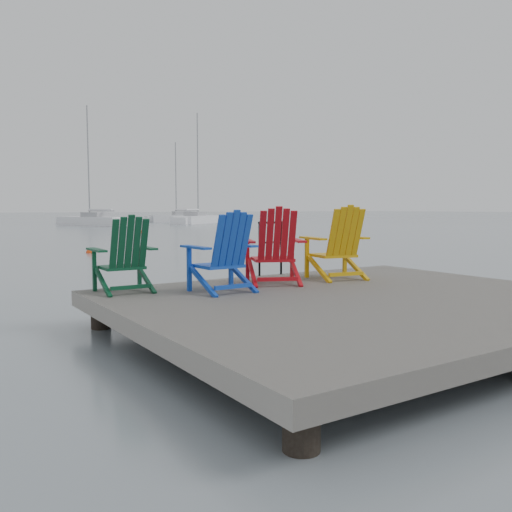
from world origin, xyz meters
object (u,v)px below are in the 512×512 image
sailboat_far (179,219)px  handrail (270,243)px  chair_blue (224,252)px  sailboat_mid (197,220)px  chair_green (125,255)px  buoy_c (142,233)px  buoy_d (132,227)px  sailboat_near (93,222)px  buoy_a (91,253)px  chair_red (274,247)px  chair_yellow (338,243)px

sailboat_far → handrail: bearing=161.9°
chair_blue → sailboat_mid: bearing=61.6°
chair_green → buoy_c: size_ratio=2.53×
chair_blue → sailboat_mid: sailboat_mid is taller
sailboat_mid → buoy_d: 11.19m
chair_green → sailboat_near: sailboat_near is taller
buoy_a → sailboat_mid: bearing=57.4°
sailboat_mid → chair_red: bearing=-67.2°
sailboat_near → buoy_d: 5.61m
sailboat_far → buoy_a: bearing=156.2°
handrail → chair_blue: bearing=-143.1°
chair_red → chair_yellow: bearing=20.5°
chair_blue → buoy_a: bearing=79.2°
sailboat_mid → buoy_c: (-12.94, -17.83, -0.36)m
chair_yellow → buoy_a: chair_yellow is taller
handrail → buoy_a: (0.51, 12.20, -1.04)m
handrail → chair_blue: (-1.57, -1.18, -0.01)m
chair_yellow → buoy_d: (10.76, 38.56, -1.07)m
sailboat_mid → buoy_a: size_ratio=33.22×
buoy_c → handrail: bearing=-106.7°
handrail → chair_green: (-2.68, -0.48, -0.04)m
chair_red → sailboat_mid: (21.26, 44.65, -0.70)m
sailboat_mid → buoy_d: size_ratio=30.52×
chair_red → chair_green: bearing=-168.1°
chair_yellow → buoy_d: bearing=85.1°
chair_blue → buoy_d: bearing=69.5°
handrail → chair_green: chair_green is taller
sailboat_far → buoy_d: size_ratio=24.70×
sailboat_near → sailboat_far: size_ratio=1.18×
handrail → buoy_a: handrail is taller
chair_yellow → buoy_c: bearing=85.8°
sailboat_near → sailboat_far: 15.01m
chair_green → buoy_d: bearing=71.0°
chair_red → sailboat_near: sailboat_near is taller
handrail → chair_red: size_ratio=0.81×
chair_blue → sailboat_near: (11.13, 44.04, -0.68)m
buoy_c → chair_green: bearing=-111.6°
handrail → sailboat_mid: 48.36m
sailboat_mid → buoy_d: bearing=-98.3°
buoy_a → buoy_c: (7.23, 13.68, 0.00)m
chair_green → buoy_a: bearing=77.1°
sailboat_near → chair_yellow: bearing=-122.6°
sailboat_far → sailboat_mid: bearing=174.2°
sailboat_mid → buoy_c: bearing=-77.7°
chair_green → buoy_c: bearing=69.6°
sailboat_mid → chair_green: bearing=-69.6°
handrail → chair_red: 1.10m
chair_red → sailboat_mid: sailboat_mid is taller
chair_blue → chair_red: chair_red is taller
chair_red → buoy_c: (8.32, 26.82, -1.06)m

